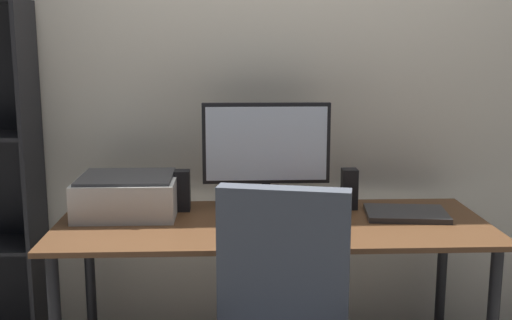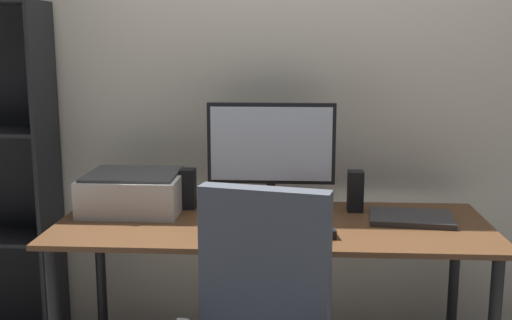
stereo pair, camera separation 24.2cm
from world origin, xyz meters
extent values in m
cube|color=beige|center=(0.00, 0.51, 1.30)|extent=(6.40, 0.10, 2.60)
cube|color=#56351E|center=(0.00, 0.00, 0.73)|extent=(1.69, 0.68, 0.02)
cylinder|color=black|center=(-0.78, 0.28, 0.36)|extent=(0.04, 0.04, 0.72)
cylinder|color=black|center=(0.78, 0.28, 0.36)|extent=(0.04, 0.04, 0.72)
cylinder|color=black|center=(-0.01, 0.20, 0.75)|extent=(0.20, 0.20, 0.01)
cylinder|color=black|center=(-0.01, 0.20, 0.80)|extent=(0.04, 0.04, 0.10)
cube|color=black|center=(-0.01, 0.20, 1.02)|extent=(0.53, 0.03, 0.34)
cube|color=silver|center=(-0.01, 0.18, 1.02)|extent=(0.50, 0.01, 0.31)
cube|color=#B7BABC|center=(-0.01, -0.17, 0.75)|extent=(0.29, 0.12, 0.02)
cube|color=black|center=(0.20, -0.16, 0.76)|extent=(0.07, 0.10, 0.03)
cylinder|color=#B72D28|center=(0.09, 0.04, 0.79)|extent=(0.08, 0.08, 0.09)
cube|color=#B72D28|center=(0.14, 0.04, 0.79)|extent=(0.02, 0.01, 0.05)
cube|color=#2D2D30|center=(0.54, 0.06, 0.75)|extent=(0.34, 0.26, 0.02)
cube|color=black|center=(-0.36, 0.19, 0.82)|extent=(0.06, 0.07, 0.17)
cube|color=black|center=(0.34, 0.19, 0.82)|extent=(0.06, 0.07, 0.17)
cube|color=silver|center=(-0.58, 0.14, 0.81)|extent=(0.40, 0.34, 0.15)
cube|color=#424244|center=(-0.58, 0.14, 0.90)|extent=(0.37, 0.31, 0.01)
cube|color=#474C56|center=(-0.01, -0.56, 0.75)|extent=(0.41, 0.16, 0.52)
cube|color=black|center=(-1.01, 0.30, 0.80)|extent=(0.02, 0.28, 1.61)
camera|label=1|loc=(-0.16, -2.38, 1.44)|focal=44.34mm
camera|label=2|loc=(0.08, -2.38, 1.44)|focal=44.34mm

